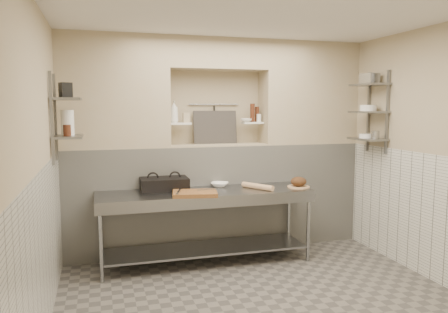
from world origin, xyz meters
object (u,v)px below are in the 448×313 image
object	(u,v)px
cutting_board	(195,193)
mixing_bowl	(220,184)
panini_press	(164,184)
rolling_pin	(258,186)
jug_left	(68,123)
prep_table	(206,212)
bowl_alcove	(246,120)
bread_loaf	(299,181)
bottle_soap	(174,112)

from	to	relation	value
cutting_board	mixing_bowl	bearing A→B (deg)	47.24
panini_press	rolling_pin	world-z (taller)	panini_press
rolling_pin	jug_left	xyz separation A→B (m)	(-2.19, -0.06, 0.81)
prep_table	bowl_alcove	size ratio (longest dim) A/B	17.04
rolling_pin	mixing_bowl	bearing A→B (deg)	143.46
panini_press	bread_loaf	world-z (taller)	panini_press
bowl_alcove	jug_left	bearing A→B (deg)	-163.91
prep_table	mixing_bowl	size ratio (longest dim) A/B	11.56
mixing_bowl	rolling_pin	world-z (taller)	rolling_pin
bowl_alcove	cutting_board	bearing A→B (deg)	-139.58
rolling_pin	bowl_alcove	xyz separation A→B (m)	(0.05, 0.59, 0.80)
prep_table	bowl_alcove	xyz separation A→B (m)	(0.70, 0.54, 1.09)
rolling_pin	jug_left	world-z (taller)	jug_left
mixing_bowl	rolling_pin	distance (m)	0.51
mixing_bowl	bread_loaf	bearing A→B (deg)	-19.04
cutting_board	jug_left	bearing A→B (deg)	175.74
panini_press	cutting_board	bearing A→B (deg)	-54.42
mixing_bowl	jug_left	bearing A→B (deg)	-168.71
jug_left	bread_loaf	bearing A→B (deg)	0.62
mixing_bowl	rolling_pin	size ratio (longest dim) A/B	0.49
mixing_bowl	bread_loaf	xyz separation A→B (m)	(0.95, -0.33, 0.05)
cutting_board	bowl_alcove	xyz separation A→B (m)	(0.88, 0.75, 0.81)
mixing_bowl	bread_loaf	size ratio (longest dim) A/B	1.13
mixing_bowl	bowl_alcove	size ratio (longest dim) A/B	1.47
prep_table	cutting_board	size ratio (longest dim) A/B	5.12
jug_left	panini_press	bearing A→B (deg)	16.85
mixing_bowl	bread_loaf	distance (m)	1.00
bread_loaf	bottle_soap	world-z (taller)	bottle_soap
mixing_bowl	jug_left	size ratio (longest dim) A/B	0.83
panini_press	bowl_alcove	world-z (taller)	bowl_alcove
bread_loaf	bowl_alcove	xyz separation A→B (m)	(-0.49, 0.62, 0.76)
cutting_board	bowl_alcove	distance (m)	1.41
panini_press	mixing_bowl	bearing A→B (deg)	3.60
prep_table	bottle_soap	world-z (taller)	bottle_soap
cutting_board	rolling_pin	xyz separation A→B (m)	(0.83, 0.16, 0.01)
bowl_alcove	jug_left	xyz separation A→B (m)	(-2.24, -0.65, 0.01)
prep_table	mixing_bowl	distance (m)	0.45
bottle_soap	jug_left	size ratio (longest dim) A/B	1.05
cutting_board	bowl_alcove	world-z (taller)	bowl_alcove
bowl_alcove	jug_left	size ratio (longest dim) A/B	0.57
rolling_pin	bread_loaf	bearing A→B (deg)	-2.81
rolling_pin	bottle_soap	distance (m)	1.45
rolling_pin	cutting_board	bearing A→B (deg)	-169.23
prep_table	cutting_board	distance (m)	0.39
panini_press	mixing_bowl	world-z (taller)	panini_press
panini_press	bottle_soap	world-z (taller)	bottle_soap
bread_loaf	bowl_alcove	distance (m)	1.10
bread_loaf	bowl_alcove	size ratio (longest dim) A/B	1.30
mixing_bowl	bottle_soap	xyz separation A→B (m)	(-0.52, 0.32, 0.93)
bread_loaf	bottle_soap	xyz separation A→B (m)	(-1.47, 0.65, 0.88)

